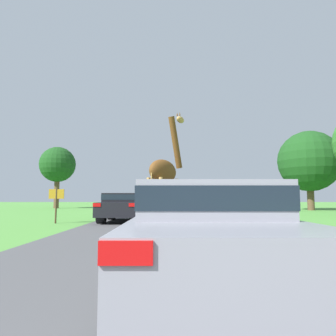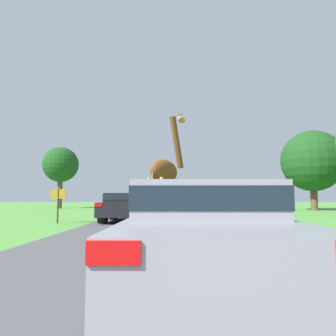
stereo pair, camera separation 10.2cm
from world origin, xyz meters
name	(u,v)px [view 1 (the left image)]	position (x,y,z in m)	size (l,w,h in m)	color
road	(174,210)	(0.00, 30.00, 0.00)	(8.27, 120.00, 0.00)	#4C4C4F
giraffe_near_road	(166,171)	(-0.60, 13.01, 2.28)	(1.75, 2.50, 5.02)	tan
car_lead_maroon	(207,229)	(0.05, 5.05, 0.75)	(1.93, 4.56, 1.38)	gray
car_queue_right	(208,203)	(2.53, 24.27, 0.77)	(1.88, 4.73, 1.41)	#561914
car_queue_left	(201,202)	(2.63, 29.81, 0.74)	(1.71, 4.10, 1.39)	silver
car_far_ahead	(123,206)	(-2.78, 15.97, 0.76)	(1.90, 4.23, 1.40)	black
tree_left_edge	(310,161)	(12.93, 29.02, 4.61)	(5.74, 5.74, 7.50)	brown
tree_centre_back	(59,165)	(-12.81, 34.00, 4.81)	(3.92, 3.92, 6.83)	brown
sign_post	(57,199)	(-5.64, 14.72, 1.09)	(0.70, 0.08, 1.57)	#4C3823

